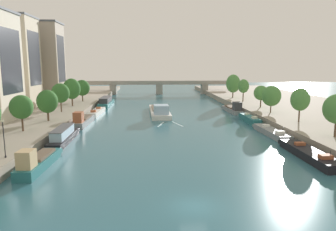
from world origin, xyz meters
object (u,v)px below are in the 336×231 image
Objects in this scene: barge_midriver at (160,111)px; tree_left_second at (21,107)px; moored_boat_left_far at (38,161)px; tree_left_distant at (72,89)px; moored_boat_right_second at (233,109)px; moored_boat_right_lone at (250,119)px; tree_right_nearest at (261,93)px; tree_right_past_mid at (243,86)px; bridge_far at (159,86)px; tree_right_midway at (271,96)px; moored_boat_left_midway at (83,120)px; moored_boat_right_end at (309,154)px; tree_left_end_of_row at (60,93)px; moored_boat_left_lone at (106,102)px; moored_boat_left_end at (97,112)px; tree_right_third at (233,84)px; tree_left_midway at (47,101)px; tree_left_by_lamp at (82,88)px; moored_boat_right_near at (271,132)px; lamppost_left_bank at (4,137)px; tree_right_distant at (300,100)px; moored_boat_left_near at (64,136)px.

barge_midriver is 3.66× the size of tree_left_second.
tree_left_distant is at bearing 98.86° from moored_boat_left_far.
moored_boat_right_second is at bearing 7.19° from barge_midriver.
tree_right_nearest is (6.83, 12.29, 4.69)m from moored_boat_right_lone.
tree_right_past_mid is (25.82, 12.96, 5.39)m from barge_midriver.
moored_boat_right_second is 57.65m from bridge_far.
tree_right_past_mid reaches higher than tree_right_midway.
moored_boat_left_midway reaches higher than moored_boat_right_end.
barge_midriver is 1.78× the size of moored_boat_left_midway.
tree_left_end_of_row is at bearing 101.32° from moored_boat_left_far.
moored_boat_left_lone is 39.48m from moored_boat_right_second.
moored_boat_left_end is 1.72× the size of tree_right_third.
tree_left_midway is 0.91× the size of tree_right_past_mid.
barge_midriver is at bearing -48.18° from moored_boat_left_lone.
tree_right_nearest is at bearing 28.21° from tree_left_second.
moored_boat_left_end is 2.06× the size of tree_left_by_lamp.
moored_boat_right_second reaches higher than moored_boat_right_lone.
moored_boat_right_near is 43.20m from lamppost_left_bank.
moored_boat_left_lone is 2.49× the size of tree_right_distant.
tree_right_midway reaches higher than moored_boat_right_near.
tree_left_distant is at bearing 92.15° from tree_left_midway.
moored_boat_right_near is 26.45m from tree_right_nearest.
moored_boat_left_far is at bearing -111.11° from barge_midriver.
tree_right_nearest reaches higher than moored_boat_right_second.
moored_boat_right_lone is 12.55m from tree_right_distant.
lamppost_left_bank is (-46.25, -20.90, -1.86)m from tree_right_distant.
barge_midriver is 46.81m from lamppost_left_bank.
tree_right_third is (49.31, 19.26, 0.14)m from tree_left_distant.
tree_right_midway reaches higher than moored_boat_right_end.
tree_left_midway reaches higher than tree_right_nearest.
bridge_far is at bearing 75.50° from moored_boat_left_midway.
moored_boat_left_midway is at bearing 89.93° from moored_boat_left_near.
moored_boat_right_lone is 1.66× the size of tree_right_past_mid.
moored_boat_left_lone reaches higher than moored_boat_right_end.
tree_left_by_lamp is 1.15× the size of tree_right_nearest.
bridge_far is (18.27, 70.62, 2.71)m from moored_boat_left_midway.
tree_right_past_mid reaches higher than tree_left_midway.
tree_left_midway is at bearing 152.34° from moored_boat_right_end.
barge_midriver is at bearing -35.23° from tree_left_by_lamp.
tree_right_past_mid reaches higher than tree_left_by_lamp.
tree_right_nearest reaches higher than moored_boat_left_far.
moored_boat_left_far is at bearing -140.57° from moored_boat_right_lone.
tree_right_midway reaches higher than barge_midriver.
tree_left_distant is at bearing 163.51° from tree_right_midway.
tree_left_by_lamp is (-23.08, 16.30, 4.84)m from barge_midriver.
moored_boat_right_second is 0.21× the size of bridge_far.
tree_left_by_lamp reaches higher than moored_boat_left_midway.
moored_boat_right_near is at bearing -77.54° from bridge_far.
tree_left_midway is at bearing 169.70° from moored_boat_right_near.
moored_boat_right_near is at bearing 25.10° from moored_boat_left_far.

